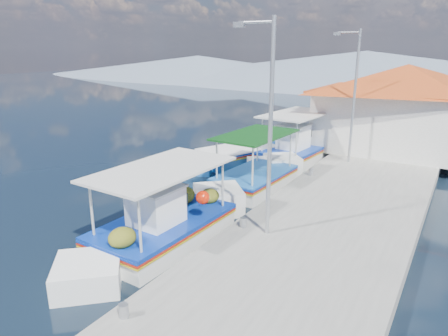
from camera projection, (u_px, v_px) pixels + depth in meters
The scene contains 10 objects.
ground at pixel (106, 238), 12.66m from camera, with size 160.00×160.00×0.00m, color black.
quay at pixel (347, 206), 14.58m from camera, with size 5.00×44.00×0.50m, color gray.
bollards at pixel (285, 191), 14.89m from camera, with size 0.20×17.20×0.30m.
main_caique at pixel (166, 226), 12.32m from camera, with size 2.52×8.02×2.64m.
caique_green_canopy at pixel (256, 180), 16.96m from camera, with size 2.36×7.03×2.63m.
caique_blue_hull at pixel (238, 157), 20.75m from camera, with size 3.80×6.55×1.26m.
caique_far at pixel (296, 152), 20.92m from camera, with size 2.83×8.04×2.83m.
harbor_building at pixel (403, 106), 21.08m from camera, with size 10.49×10.49×4.40m.
lamp_post_near at pixel (268, 119), 10.96m from camera, with size 1.21×0.14×6.00m.
lamp_post_far at pixel (353, 90), 18.33m from camera, with size 1.21×0.14×6.00m.
Camera 1 is at (9.13, -7.91, 5.74)m, focal length 32.48 mm.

